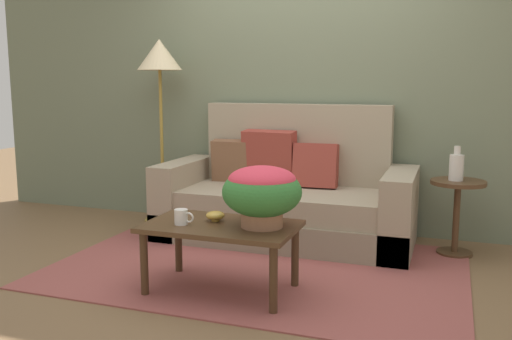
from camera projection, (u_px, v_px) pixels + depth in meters
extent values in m
plane|color=brown|center=(253.00, 272.00, 3.80)|extent=(14.00, 14.00, 0.00)
cube|color=slate|center=(306.00, 77.00, 4.85)|extent=(6.40, 0.12, 2.66)
cube|color=#994C47|center=(258.00, 267.00, 3.89)|extent=(2.80, 1.86, 0.01)
cube|color=gray|center=(285.00, 227.00, 4.54)|extent=(2.05, 0.88, 0.23)
cube|color=gray|center=(284.00, 202.00, 4.49)|extent=(1.60, 0.79, 0.19)
cube|color=gray|center=(297.00, 156.00, 4.79)|extent=(1.60, 0.16, 0.89)
cube|color=gray|center=(184.00, 196.00, 4.81)|extent=(0.22, 0.88, 0.62)
cube|color=gray|center=(400.00, 212.00, 4.21)|extent=(0.22, 0.88, 0.62)
cube|color=#93382D|center=(269.00, 157.00, 4.72)|extent=(0.47, 0.22, 0.47)
cube|color=brown|center=(233.00, 161.00, 4.84)|extent=(0.37, 0.19, 0.37)
cube|color=#93382D|center=(316.00, 165.00, 4.58)|extent=(0.37, 0.24, 0.38)
cylinder|color=#442D1B|center=(144.00, 264.00, 3.36)|extent=(0.05, 0.05, 0.40)
cylinder|color=#442D1B|center=(273.00, 280.00, 3.08)|extent=(0.05, 0.05, 0.40)
cylinder|color=#442D1B|center=(179.00, 244.00, 3.77)|extent=(0.05, 0.05, 0.40)
cylinder|color=#442D1B|center=(295.00, 256.00, 3.50)|extent=(0.05, 0.05, 0.40)
cube|color=#4C331E|center=(221.00, 226.00, 3.39)|extent=(0.93, 0.56, 0.03)
cylinder|color=#4C331E|center=(454.00, 253.00, 4.19)|extent=(0.26, 0.26, 0.03)
cylinder|color=#4C331E|center=(456.00, 218.00, 4.15)|extent=(0.05, 0.05, 0.51)
cylinder|color=#4C331E|center=(458.00, 182.00, 4.10)|extent=(0.40, 0.40, 0.03)
cylinder|color=olive|center=(164.00, 220.00, 5.16)|extent=(0.35, 0.35, 0.03)
cylinder|color=olive|center=(162.00, 146.00, 5.05)|extent=(0.03, 0.03, 1.36)
cone|color=beige|center=(159.00, 55.00, 4.92)|extent=(0.40, 0.40, 0.27)
cylinder|color=#A36B4C|center=(262.00, 217.00, 3.32)|extent=(0.25, 0.25, 0.12)
ellipsoid|color=#337533|center=(262.00, 192.00, 3.30)|extent=(0.48, 0.48, 0.30)
ellipsoid|color=#DB384C|center=(262.00, 180.00, 3.28)|extent=(0.41, 0.41, 0.16)
cylinder|color=white|center=(181.00, 217.00, 3.38)|extent=(0.08, 0.08, 0.09)
torus|color=white|center=(189.00, 218.00, 3.36)|extent=(0.06, 0.01, 0.06)
cylinder|color=gold|center=(215.00, 219.00, 3.46)|extent=(0.05, 0.05, 0.02)
ellipsoid|color=gold|center=(215.00, 215.00, 3.46)|extent=(0.12, 0.12, 0.05)
cylinder|color=silver|center=(456.00, 168.00, 4.09)|extent=(0.10, 0.10, 0.19)
cylinder|color=silver|center=(457.00, 150.00, 4.07)|extent=(0.05, 0.05, 0.06)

